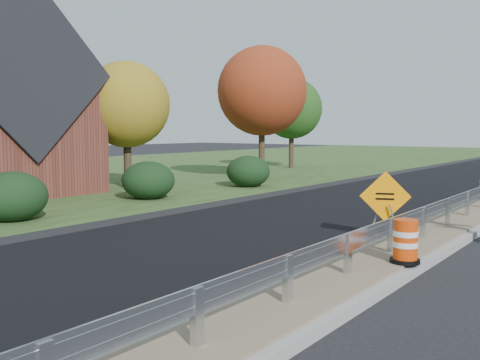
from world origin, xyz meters
The scene contains 11 objects.
ground centered at (0.00, 0.00, 0.00)m, with size 140.00×140.00×0.00m, color black.
grass_verge_near centered at (-24.00, 10.00, 0.01)m, with size 30.00×120.00×0.03m, color #2C431C.
milled_overlay centered at (-4.40, 10.00, 0.01)m, with size 7.20×120.00×0.01m, color black.
hedge_south centered at (-11.00, -6.00, 0.76)m, with size 2.09×2.09×1.52m, color black.
hedge_mid centered at (-11.50, 0.00, 0.76)m, with size 2.09×2.09×1.52m, color black.
hedge_north centered at (-11.00, 6.00, 0.76)m, with size 2.09×2.09×1.52m, color black.
tree_near_yellow centered at (-15.00, 2.00, 3.89)m, with size 3.96×3.96×5.88m.
tree_near_red centered at (-13.00, 10.00, 4.86)m, with size 4.95×4.95×7.35m.
tree_near_back centered at (-16.00, 18.00, 4.21)m, with size 4.29×4.29×6.37m.
caution_sign centered at (-1.01, -1.84, 0.44)m, with size 1.15×0.54×1.73m.
barrel_median_near centered at (0.55, -4.68, 0.63)m, with size 0.57×0.57×0.83m.
Camera 1 is at (4.08, -14.55, 2.77)m, focal length 40.00 mm.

